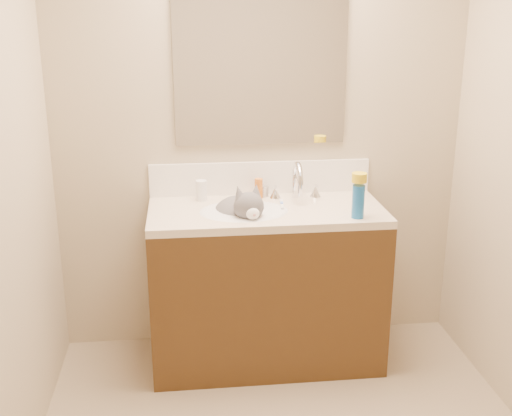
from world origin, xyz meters
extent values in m
cube|color=tan|center=(0.00, 1.25, 1.25)|extent=(2.20, 0.04, 2.50)
cube|color=tan|center=(0.00, -1.25, 1.25)|extent=(2.20, 0.04, 2.50)
cube|color=#422912|center=(0.00, 0.97, 0.41)|extent=(1.20, 0.55, 0.82)
cube|color=beige|center=(0.00, 0.97, 0.84)|extent=(1.20, 0.55, 0.04)
ellipsoid|color=white|center=(-0.12, 0.94, 0.79)|extent=(0.45, 0.36, 0.14)
cylinder|color=silver|center=(0.18, 1.16, 0.92)|extent=(0.04, 0.04, 0.11)
torus|color=silver|center=(0.18, 1.09, 0.97)|extent=(0.03, 0.20, 0.20)
cylinder|color=silver|center=(0.18, 1.01, 0.94)|extent=(0.03, 0.03, 0.06)
cone|color=silver|center=(0.07, 1.16, 0.89)|extent=(0.06, 0.06, 0.06)
cone|color=silver|center=(0.29, 1.16, 0.89)|extent=(0.06, 0.06, 0.06)
ellipsoid|color=#555255|center=(-0.13, 1.01, 0.81)|extent=(0.35, 0.37, 0.21)
ellipsoid|color=#555255|center=(-0.10, 0.86, 0.91)|extent=(0.18, 0.16, 0.14)
ellipsoid|color=#555255|center=(-0.12, 0.93, 0.87)|extent=(0.13, 0.13, 0.13)
cone|color=#555255|center=(-0.15, 0.87, 0.98)|extent=(0.08, 0.08, 0.09)
cone|color=#555255|center=(-0.06, 0.89, 0.98)|extent=(0.08, 0.09, 0.09)
ellipsoid|color=white|center=(-0.09, 0.80, 0.89)|extent=(0.08, 0.07, 0.06)
ellipsoid|color=white|center=(-0.11, 0.90, 0.82)|extent=(0.12, 0.09, 0.12)
sphere|color=tan|center=(-0.08, 0.78, 0.89)|extent=(0.01, 0.01, 0.01)
cylinder|color=#555255|center=(0.00, 1.02, 0.75)|extent=(0.14, 0.21, 0.04)
cube|color=white|center=(0.00, 1.24, 0.95)|extent=(1.20, 0.02, 0.18)
cube|color=white|center=(0.00, 1.24, 1.54)|extent=(0.90, 0.02, 0.80)
cylinder|color=white|center=(-0.32, 1.16, 0.91)|extent=(0.07, 0.07, 0.11)
cylinder|color=orange|center=(-0.32, 1.16, 0.90)|extent=(0.07, 0.07, 0.04)
cylinder|color=#B7B7BC|center=(0.01, 1.19, 0.89)|extent=(0.06, 0.06, 0.06)
cylinder|color=orange|center=(-0.02, 1.16, 0.91)|extent=(0.05, 0.05, 0.11)
cube|color=white|center=(0.09, 1.02, 0.87)|extent=(0.03, 0.15, 0.01)
cube|color=#7099EF|center=(0.09, 1.02, 0.87)|extent=(0.02, 0.03, 0.02)
cylinder|color=#1960B0|center=(0.42, 0.78, 0.94)|extent=(0.07, 0.07, 0.16)
cylinder|color=yellow|center=(0.42, 0.78, 1.06)|extent=(0.08, 0.08, 0.04)
camera|label=1|loc=(-0.41, -2.11, 1.86)|focal=45.00mm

